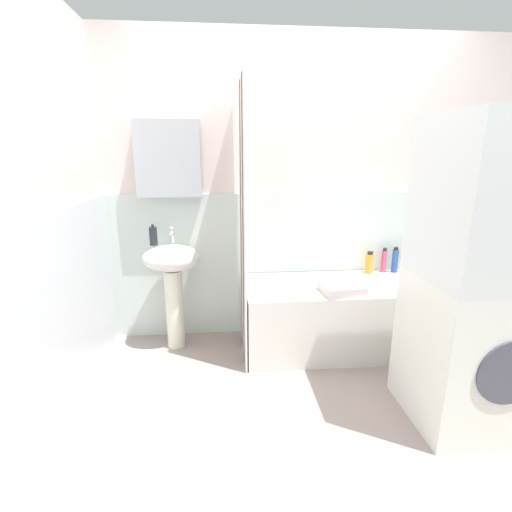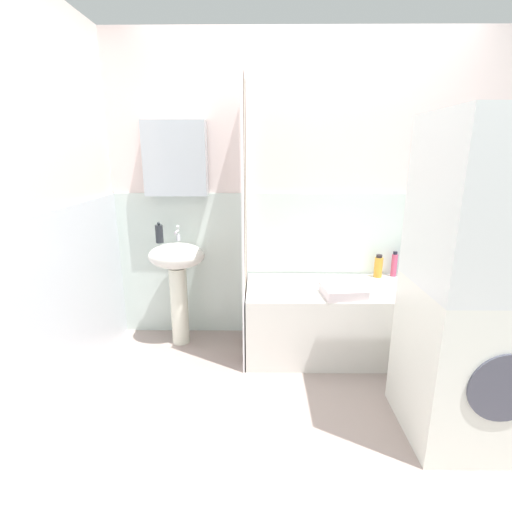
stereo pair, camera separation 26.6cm
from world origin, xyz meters
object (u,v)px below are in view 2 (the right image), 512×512
Objects in this scene: sink at (177,271)px; lotion_bottle at (378,267)px; soap_dispenser at (159,234)px; shampoo_bottle at (419,268)px; bathtub at (343,319)px; towel_folded at (343,291)px; washer_dryer_stack at (482,287)px; body_wash_bottle at (406,265)px; conditioner_bottle at (394,265)px.

sink is 4.48× the size of lotion_bottle.
soap_dispenser is 2.08m from shampoo_bottle.
bathtub is 0.36m from towel_folded.
sink is 2.06m from washer_dryer_stack.
conditioner_bottle is at bearing 170.26° from body_wash_bottle.
sink is at bearing -176.00° from lotion_bottle.
washer_dryer_stack is (0.03, -1.14, 0.22)m from conditioner_bottle.
soap_dispenser reaches higher than bathtub.
sink is 1.34m from bathtub.
soap_dispenser reaches higher than towel_folded.
body_wash_bottle is 0.22m from lotion_bottle.
washer_dryer_stack reaches higher than bathtub.
shampoo_bottle is 0.96× the size of lotion_bottle.
conditioner_bottle is (-0.09, 0.02, -0.00)m from body_wash_bottle.
conditioner_bottle is 1.16m from washer_dryer_stack.
body_wash_bottle is 0.74m from towel_folded.
towel_folded is (-0.37, -0.43, -0.05)m from lotion_bottle.
lotion_bottle is (-0.13, -0.02, -0.01)m from conditioner_bottle.
body_wash_bottle is at bearing 3.75° from sink.
soap_dispenser is 1.76m from lotion_bottle.
shampoo_bottle is 0.10m from body_wash_bottle.
body_wash_bottle reaches higher than lotion_bottle.
body_wash_bottle is at bearing 2.92° from soap_dispenser.
towel_folded is (-0.05, -0.18, 0.30)m from bathtub.
conditioner_bottle reaches higher than towel_folded.
washer_dryer_stack is at bearing -28.18° from soap_dispenser.
body_wash_bottle reaches higher than shampoo_bottle.
bathtub is at bearing 73.73° from towel_folded.
washer_dryer_stack is at bearing -29.38° from sink.
sink is 1.28m from towel_folded.
sink is 1.93m from shampoo_bottle.
bathtub is at bearing -6.13° from soap_dispenser.
body_wash_bottle is (0.54, 0.25, 0.37)m from bathtub.
bathtub is 1.16m from washer_dryer_stack.
body_wash_bottle is (1.96, 0.10, -0.27)m from soap_dispenser.
bathtub is 0.87× the size of washer_dryer_stack.
body_wash_bottle is at bearing 2.01° from lotion_bottle.
shampoo_bottle is 0.11× the size of washer_dryer_stack.
soap_dispenser is at bearing 151.82° from washer_dryer_stack.
sink reaches higher than conditioner_bottle.
sink is 0.57× the size of bathtub.
washer_dryer_stack is at bearing -51.86° from towel_folded.
body_wash_bottle is 0.13× the size of washer_dryer_stack.
body_wash_bottle reaches higher than bathtub.
bathtub is at bearing -160.54° from shampoo_bottle.
washer_dryer_stack is (-0.06, -1.12, 0.21)m from body_wash_bottle.
washer_dryer_stack is at bearing -81.41° from lotion_bottle.
lotion_bottle is (-0.22, -0.01, -0.02)m from body_wash_bottle.
body_wash_bottle reaches higher than towel_folded.
shampoo_bottle is 1.13m from washer_dryer_stack.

